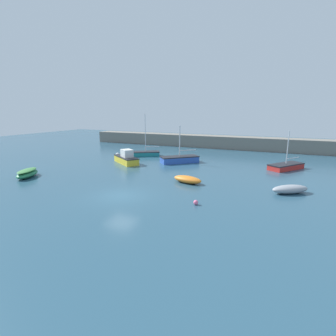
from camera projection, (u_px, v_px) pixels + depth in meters
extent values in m
cube|color=#284C60|center=(121.00, 197.00, 22.05)|extent=(120.00, 120.00, 0.20)
cube|color=slate|center=(217.00, 142.00, 50.15)|extent=(53.24, 3.58, 2.28)
ellipsoid|color=#287A4C|center=(27.00, 174.00, 28.10)|extent=(2.76, 3.75, 0.67)
ellipsoid|color=#337238|center=(27.00, 171.00, 28.02)|extent=(2.48, 3.38, 0.24)
cube|color=teal|center=(146.00, 154.00, 41.15)|extent=(4.47, 3.74, 0.60)
cube|color=black|center=(146.00, 152.00, 41.08)|extent=(4.56, 3.82, 0.12)
cylinder|color=silver|center=(145.00, 133.00, 40.45)|extent=(0.10, 0.10, 5.97)
cylinder|color=silver|center=(152.00, 147.00, 41.04)|extent=(1.85, 1.21, 0.08)
cube|color=#2D56B7|center=(179.00, 160.00, 35.88)|extent=(4.97, 4.85, 0.78)
cube|color=black|center=(180.00, 157.00, 35.79)|extent=(5.07, 4.95, 0.12)
cylinder|color=silver|center=(180.00, 141.00, 35.34)|extent=(0.14, 0.14, 4.26)
cylinder|color=silver|center=(188.00, 150.00, 35.99)|extent=(1.81, 1.72, 0.11)
cube|color=red|center=(286.00, 167.00, 31.85)|extent=(4.12, 4.83, 0.58)
cube|color=black|center=(286.00, 164.00, 31.77)|extent=(4.20, 4.92, 0.12)
cylinder|color=silver|center=(288.00, 148.00, 31.34)|extent=(0.11, 0.11, 4.10)
cylinder|color=silver|center=(293.00, 158.00, 32.23)|extent=(1.45, 2.02, 0.08)
ellipsoid|color=orange|center=(187.00, 179.00, 25.88)|extent=(3.30, 1.97, 0.69)
ellipsoid|color=gray|center=(290.00, 189.00, 22.61)|extent=(3.40, 2.89, 0.73)
cube|color=yellow|center=(126.00, 160.00, 35.45)|extent=(4.92, 4.14, 0.81)
cube|color=black|center=(126.00, 157.00, 35.35)|extent=(5.02, 4.23, 0.12)
cube|color=silver|center=(127.00, 154.00, 34.94)|extent=(2.07, 1.96, 1.11)
sphere|color=white|center=(117.00, 155.00, 40.72)|extent=(0.57, 0.57, 0.57)
sphere|color=#EA668C|center=(196.00, 202.00, 19.87)|extent=(0.36, 0.36, 0.36)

